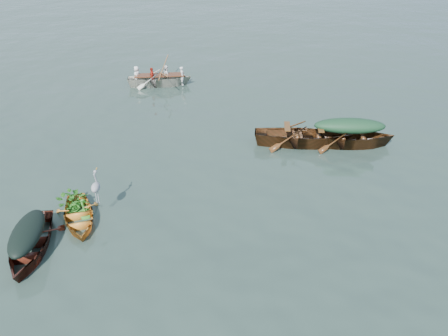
% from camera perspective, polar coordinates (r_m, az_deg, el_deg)
% --- Properties ---
extents(ground, '(140.00, 140.00, 0.00)m').
position_cam_1_polar(ground, '(10.70, -2.16, -10.87)').
color(ground, '#2D3F37').
rests_on(ground, ground).
extents(yellow_dinghy, '(1.98, 2.88, 0.68)m').
position_cam_1_polar(yellow_dinghy, '(12.26, -18.35, -6.71)').
color(yellow_dinghy, orange).
rests_on(yellow_dinghy, ground).
extents(dark_covered_boat, '(1.58, 3.48, 0.82)m').
position_cam_1_polar(dark_covered_boat, '(11.66, -23.79, -9.93)').
color(dark_covered_boat, '#532013').
rests_on(dark_covered_boat, ground).
extents(green_tarp_boat, '(4.57, 1.60, 1.06)m').
position_cam_1_polar(green_tarp_boat, '(16.20, 15.74, 2.81)').
color(green_tarp_boat, '#512C12').
rests_on(green_tarp_boat, ground).
extents(open_wooden_boat, '(4.87, 1.93, 1.13)m').
position_cam_1_polar(open_wooden_boat, '(15.90, 10.15, 2.97)').
color(open_wooden_boat, '#552D15').
rests_on(open_wooden_boat, ground).
extents(rowed_boat, '(4.44, 1.70, 1.04)m').
position_cam_1_polar(rowed_boat, '(22.08, -8.32, 10.59)').
color(rowed_boat, beige).
rests_on(rowed_boat, ground).
extents(dark_tarp_cover, '(0.87, 1.91, 0.40)m').
position_cam_1_polar(dark_tarp_cover, '(11.31, -24.39, -7.50)').
color(dark_tarp_cover, black).
rests_on(dark_tarp_cover, dark_covered_boat).
extents(green_tarp_cover, '(2.51, 0.88, 0.52)m').
position_cam_1_polar(green_tarp_cover, '(15.89, 16.11, 5.37)').
color(green_tarp_cover, '#183A23').
rests_on(green_tarp_cover, green_tarp_boat).
extents(thwart_benches, '(2.45, 1.11, 0.04)m').
position_cam_1_polar(thwart_benches, '(15.66, 10.34, 4.90)').
color(thwart_benches, '#502E12').
rests_on(thwart_benches, open_wooden_boat).
extents(heron, '(0.40, 0.47, 0.92)m').
position_cam_1_polar(heron, '(11.87, -16.34, -2.97)').
color(heron, '#9A9CA2').
rests_on(heron, yellow_dinghy).
extents(dinghy_weeds, '(0.96, 1.08, 0.60)m').
position_cam_1_polar(dinghy_weeds, '(12.38, -18.86, -2.85)').
color(dinghy_weeds, '#35751E').
rests_on(dinghy_weeds, yellow_dinghy).
extents(rowers, '(3.13, 1.45, 0.76)m').
position_cam_1_polar(rowers, '(21.81, -8.49, 12.83)').
color(rowers, silver).
rests_on(rowers, rowed_boat).
extents(oars, '(0.84, 2.64, 0.06)m').
position_cam_1_polar(oars, '(21.91, -8.43, 11.95)').
color(oars, brown).
rests_on(oars, rowed_boat).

